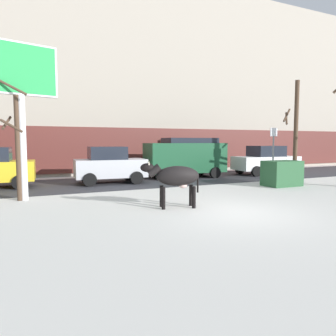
% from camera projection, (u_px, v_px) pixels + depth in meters
% --- Properties ---
extents(ground_plane, '(120.00, 120.00, 0.00)m').
position_uv_depth(ground_plane, '(232.00, 213.00, 9.38)').
color(ground_plane, silver).
extents(road_strip, '(60.00, 5.60, 0.01)m').
position_uv_depth(road_strip, '(140.00, 181.00, 16.85)').
color(road_strip, '#333338').
rests_on(road_strip, ground).
extents(building_facade, '(44.00, 6.10, 13.00)m').
position_uv_depth(building_facade, '(107.00, 80.00, 22.55)').
color(building_facade, '#A39989').
rests_on(building_facade, ground).
extents(cow_black, '(1.94, 0.93, 1.54)m').
position_uv_depth(cow_black, '(175.00, 177.00, 10.03)').
color(cow_black, black).
rests_on(cow_black, ground).
extents(billboard, '(2.50, 0.77, 5.56)m').
position_uv_depth(billboard, '(20.00, 78.00, 11.01)').
color(billboard, silver).
rests_on(billboard, ground).
extents(car_silver_hatchback, '(3.60, 2.10, 1.86)m').
position_uv_depth(car_silver_hatchback, '(110.00, 165.00, 15.92)').
color(car_silver_hatchback, '#B7BABF').
rests_on(car_silver_hatchback, ground).
extents(car_darkgreen_van, '(4.71, 2.34, 2.32)m').
position_uv_depth(car_darkgreen_van, '(185.00, 156.00, 18.47)').
color(car_darkgreen_van, '#194C2D').
rests_on(car_darkgreen_van, ground).
extents(car_white_sedan, '(4.30, 2.19, 1.84)m').
position_uv_depth(car_white_sedan, '(266.00, 160.00, 20.27)').
color(car_white_sedan, white).
rests_on(car_white_sedan, ground).
extents(pedestrian_near_billboard, '(0.36, 0.24, 1.73)m').
position_uv_depth(pedestrian_near_billboard, '(22.00, 165.00, 16.89)').
color(pedestrian_near_billboard, '#282833').
rests_on(pedestrian_near_billboard, ground).
extents(pedestrian_far_left, '(0.36, 0.24, 1.73)m').
position_uv_depth(pedestrian_far_left, '(191.00, 160.00, 21.15)').
color(pedestrian_far_left, '#282833').
rests_on(pedestrian_far_left, ground).
extents(bare_tree_right_lot, '(0.90, 1.04, 4.31)m').
position_uv_depth(bare_tree_right_lot, '(17.00, 137.00, 11.09)').
color(bare_tree_right_lot, '#4C3828').
rests_on(bare_tree_right_lot, ground).
extents(bare_tree_far_back, '(0.98, 0.85, 5.29)m').
position_uv_depth(bare_tree_far_back, '(295.00, 130.00, 16.60)').
color(bare_tree_far_back, '#4C3828').
rests_on(bare_tree_far_back, ground).
extents(dumpster, '(1.71, 1.11, 1.20)m').
position_uv_depth(dumpster, '(282.00, 173.00, 15.00)').
color(dumpster, '#285633').
rests_on(dumpster, ground).
extents(street_sign, '(0.44, 0.08, 2.82)m').
position_uv_depth(street_sign, '(273.00, 150.00, 16.43)').
color(street_sign, gray).
rests_on(street_sign, ground).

